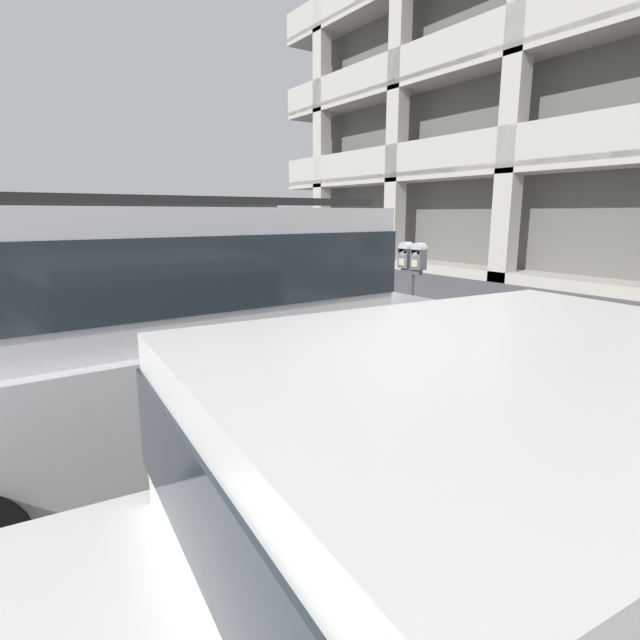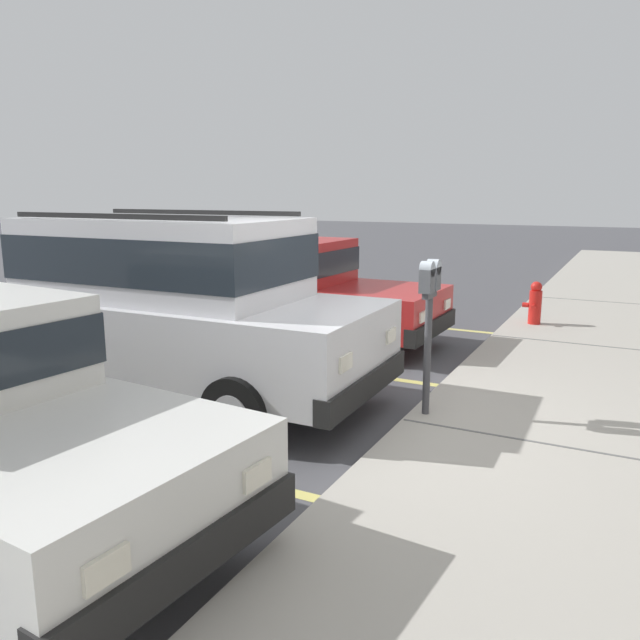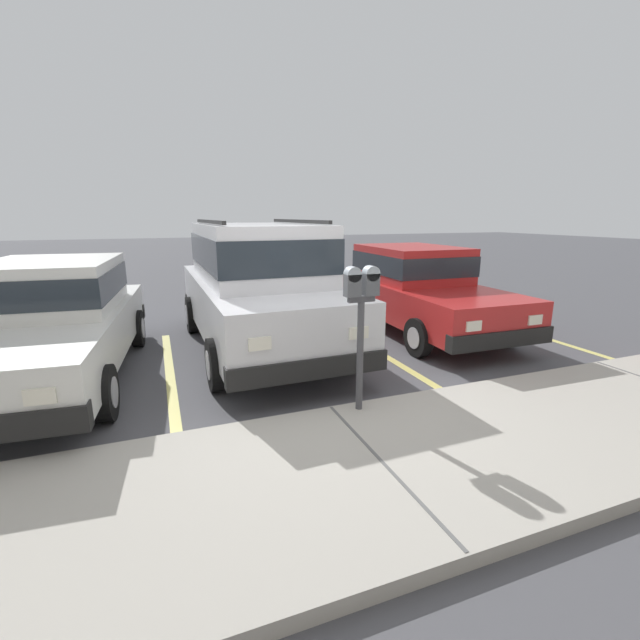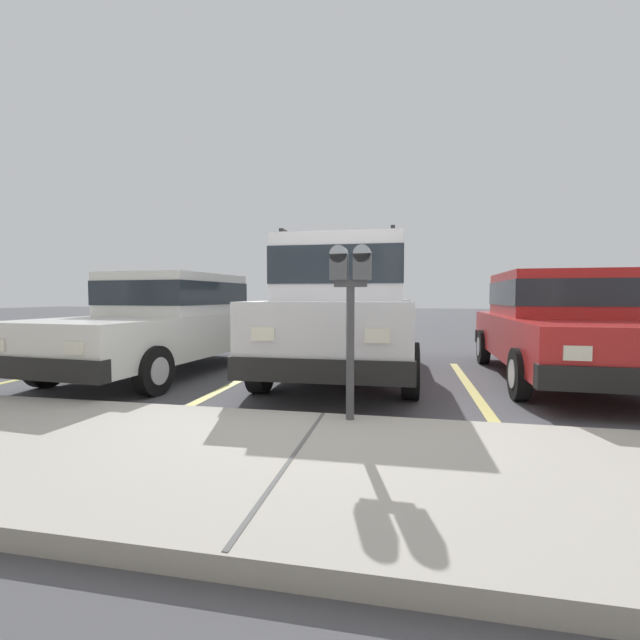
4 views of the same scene
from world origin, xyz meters
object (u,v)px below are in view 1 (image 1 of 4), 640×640
Objects in this scene: silver_suv at (176,328)px; red_sedan at (83,305)px; dark_hatchback at (540,536)px; parking_meter_near at (411,277)px; fire_hydrant at (245,289)px.

red_sedan is (-3.02, -0.18, -0.27)m from silver_suv.
dark_hatchback is 4.05m from parking_meter_near.
fire_hydrant is (-4.90, 0.30, -0.77)m from parking_meter_near.
fire_hydrant is at bearing 165.92° from dark_hatchback.
dark_hatchback is at bearing 6.47° from silver_suv.
red_sedan is at bearing -131.07° from parking_meter_near.
silver_suv is 2.81m from dark_hatchback.
parking_meter_near reaches higher than red_sedan.
parking_meter_near is (2.61, 3.00, 0.42)m from red_sedan.
silver_suv is 6.19m from fire_hydrant.
silver_suv reaches higher than fire_hydrant.
silver_suv is 6.87× the size of fire_hydrant.
dark_hatchback is at bearing -37.81° from parking_meter_near.
dark_hatchback is 3.07× the size of parking_meter_near.
silver_suv is 2.86m from parking_meter_near.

